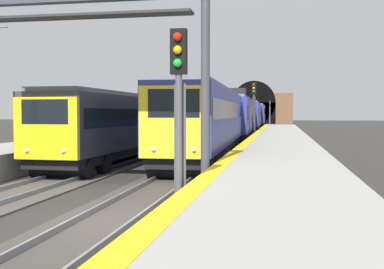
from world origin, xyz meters
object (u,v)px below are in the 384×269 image
object	(u,v)px
railway_signal_far	(270,110)
railway_signal_near	(179,107)
railway_signal_mid	(254,107)
train_adjacent_platform	(167,120)
overhead_signal_gantry	(80,41)
train_main_approaching	(244,116)

from	to	relation	value
railway_signal_far	railway_signal_near	bearing A→B (deg)	0.00
railway_signal_mid	railway_signal_far	xyz separation A→B (m)	(64.55, 0.00, 0.03)
train_adjacent_platform	railway_signal_mid	bearing A→B (deg)	140.08
overhead_signal_gantry	train_adjacent_platform	bearing A→B (deg)	6.06
train_main_approaching	railway_signal_mid	distance (m)	12.95
train_adjacent_platform	overhead_signal_gantry	distance (m)	21.30
train_main_approaching	train_adjacent_platform	size ratio (longest dim) A/B	2.02
railway_signal_near	railway_signal_far	size ratio (longest dim) A/B	0.86
railway_signal_mid	overhead_signal_gantry	distance (m)	28.51
railway_signal_near	overhead_signal_gantry	xyz separation A→B (m)	(3.60, 4.02, 2.16)
train_adjacent_platform	railway_signal_far	xyz separation A→B (m)	(71.74, -6.25, 1.15)
train_adjacent_platform	railway_signal_far	bearing A→B (deg)	176.10
train_adjacent_platform	overhead_signal_gantry	xyz separation A→B (m)	(-20.99, -2.23, 2.88)
train_main_approaching	railway_signal_mid	size ratio (longest dim) A/B	14.10
railway_signal_mid	train_adjacent_platform	bearing A→B (deg)	-40.99
train_adjacent_platform	overhead_signal_gantry	size ratio (longest dim) A/B	4.46
railway_signal_mid	overhead_signal_gantry	size ratio (longest dim) A/B	0.64
train_adjacent_platform	railway_signal_near	size ratio (longest dim) A/B	8.07
train_main_approaching	railway_signal_near	world-z (taller)	train_main_approaching
railway_signal_near	overhead_signal_gantry	distance (m)	5.81
railway_signal_mid	train_main_approaching	bearing A→B (deg)	-172.03
railway_signal_far	train_adjacent_platform	bearing A→B (deg)	-4.98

